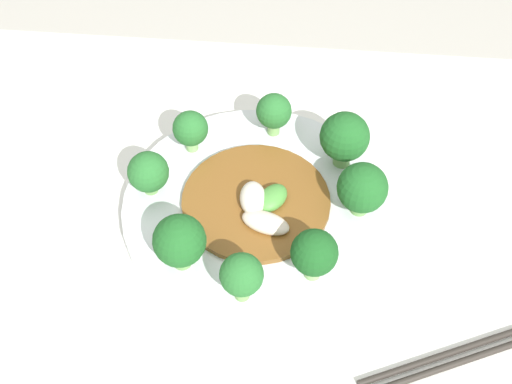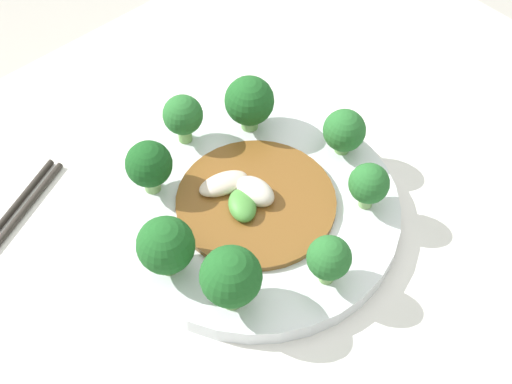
{
  "view_description": "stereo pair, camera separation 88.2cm",
  "coord_description": "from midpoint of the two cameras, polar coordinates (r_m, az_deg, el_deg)",
  "views": [
    {
      "loc": [
        -0.02,
        0.47,
        1.36
      ],
      "look_at": [
        0.03,
        -0.04,
        0.75
      ],
      "focal_mm": 50.0,
      "sensor_mm": 36.0,
      "label": 1
    },
    {
      "loc": [
        -0.28,
        -0.37,
        1.32
      ],
      "look_at": [
        0.03,
        -0.04,
        0.75
      ],
      "focal_mm": 50.0,
      "sensor_mm": 36.0,
      "label": 2
    }
  ],
  "objects": [
    {
      "name": "chopsticks",
      "position": [
        0.64,
        3.97,
        -46.92
      ],
      "size": [
        0.2,
        0.1,
        0.01
      ],
      "color": "#2D2823",
      "rests_on": "table"
    },
    {
      "name": "broccoli_west",
      "position": [
        0.59,
        -6.0,
        -30.54
      ],
      "size": [
        0.06,
        0.06,
        0.07
      ],
      "color": "#70A356",
      "rests_on": "plate"
    },
    {
      "name": "broccoli_southeast",
      "position": [
        0.66,
        -23.5,
        -20.25
      ],
      "size": [
        0.04,
        0.04,
        0.06
      ],
      "color": "#89B76B",
      "rests_on": "plate"
    },
    {
      "name": "stirfry_center",
      "position": [
        0.64,
        -17.47,
        -29.47
      ],
      "size": [
        0.17,
        0.17,
        0.03
      ],
      "color": "brown",
      "rests_on": "plate"
    },
    {
      "name": "plate",
      "position": [
        0.66,
        -17.19,
        -29.35
      ],
      "size": [
        0.31,
        0.31,
        0.02
      ],
      "color": "silver",
      "rests_on": "table"
    },
    {
      "name": "broccoli_northeast",
      "position": [
        0.63,
        -28.49,
        -34.23
      ],
      "size": [
        0.06,
        0.06,
        0.07
      ],
      "color": "#70A356",
      "rests_on": "plate"
    },
    {
      "name": "broccoli_north",
      "position": [
        0.61,
        -23.0,
        -39.38
      ],
      "size": [
        0.04,
        0.04,
        0.06
      ],
      "color": "#7AAD5B",
      "rests_on": "plate"
    },
    {
      "name": "broccoli_southwest",
      "position": [
        0.6,
        -7.02,
        -23.59
      ],
      "size": [
        0.06,
        0.06,
        0.07
      ],
      "color": "#70A356",
      "rests_on": "plate"
    },
    {
      "name": "table",
      "position": [
        1.0,
        -10.02,
        -35.53
      ],
      "size": [
        1.03,
        0.68,
        0.71
      ],
      "color": "silver",
      "rests_on": "ground_plane"
    },
    {
      "name": "broccoli_east",
      "position": [
        0.66,
        -28.85,
        -24.98
      ],
      "size": [
        0.05,
        0.05,
        0.06
      ],
      "color": "#70A356",
      "rests_on": "plate"
    },
    {
      "name": "broccoli_south",
      "position": [
        0.63,
        -14.2,
        -18.9
      ],
      "size": [
        0.04,
        0.04,
        0.06
      ],
      "color": "#7AAD5B",
      "rests_on": "plate"
    },
    {
      "name": "broccoli_northwest",
      "position": [
        0.59,
        -13.8,
        -38.34
      ],
      "size": [
        0.05,
        0.05,
        0.06
      ],
      "color": "#89B76B",
      "rests_on": "plate"
    }
  ]
}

